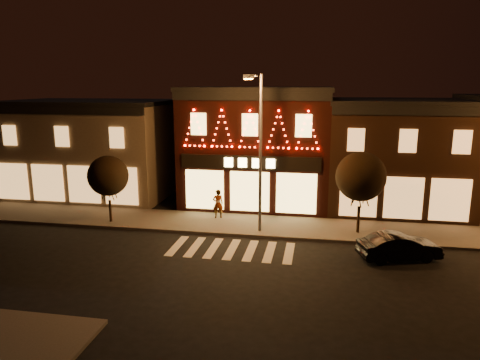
# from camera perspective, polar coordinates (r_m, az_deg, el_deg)

# --- Properties ---
(ground) EXTENTS (120.00, 120.00, 0.00)m
(ground) POSITION_cam_1_polar(r_m,az_deg,el_deg) (19.92, -3.37, -13.01)
(ground) COLOR black
(ground) RESTS_ON ground
(sidewalk_far) EXTENTS (44.00, 4.00, 0.15)m
(sidewalk_far) POSITION_cam_1_polar(r_m,az_deg,el_deg) (26.95, 4.81, -5.99)
(sidewalk_far) COLOR #47423D
(sidewalk_far) RESTS_ON ground
(building_left) EXTENTS (12.20, 8.28, 7.30)m
(building_left) POSITION_cam_1_polar(r_m,az_deg,el_deg) (36.25, -18.46, 3.98)
(building_left) COLOR brown
(building_left) RESTS_ON ground
(building_pulp) EXTENTS (10.20, 8.34, 8.30)m
(building_pulp) POSITION_cam_1_polar(r_m,az_deg,el_deg) (32.06, 2.41, 4.49)
(building_pulp) COLOR black
(building_pulp) RESTS_ON ground
(building_right_a) EXTENTS (9.20, 8.28, 7.50)m
(building_right_a) POSITION_cam_1_polar(r_m,az_deg,el_deg) (32.26, 19.39, 3.13)
(building_right_a) COLOR #331D12
(building_right_a) RESTS_ON ground
(streetlamp_mid) EXTENTS (0.82, 2.03, 8.89)m
(streetlamp_mid) POSITION_cam_1_polar(r_m,az_deg,el_deg) (24.50, 2.44, 4.92)
(streetlamp_mid) COLOR #59595E
(streetlamp_mid) RESTS_ON sidewalk_far
(tree_left) EXTENTS (2.46, 2.46, 4.12)m
(tree_left) POSITION_cam_1_polar(r_m,az_deg,el_deg) (28.05, -16.65, 0.51)
(tree_left) COLOR black
(tree_left) RESTS_ON sidewalk_far
(tree_right) EXTENTS (2.80, 2.80, 4.68)m
(tree_right) POSITION_cam_1_polar(r_m,az_deg,el_deg) (25.67, 15.32, 0.43)
(tree_right) COLOR black
(tree_right) RESTS_ON sidewalk_far
(dark_sedan) EXTENTS (4.24, 2.56, 1.32)m
(dark_sedan) POSITION_cam_1_polar(r_m,az_deg,el_deg) (23.35, 19.84, -8.11)
(dark_sedan) COLOR black
(dark_sedan) RESTS_ON ground
(pedestrian) EXTENTS (0.79, 0.67, 1.85)m
(pedestrian) POSITION_cam_1_polar(r_m,az_deg,el_deg) (28.09, -2.85, -3.07)
(pedestrian) COLOR gray
(pedestrian) RESTS_ON sidewalk_far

